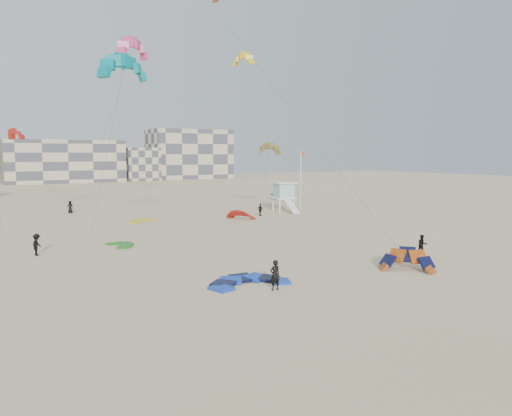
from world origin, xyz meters
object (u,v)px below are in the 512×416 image
kite_ground_orange (407,271)px  kitesurfer_main (275,275)px  kite_ground_blue (248,284)px  lifeguard_tower_near (284,197)px

kite_ground_orange → kitesurfer_main: 10.69m
kite_ground_blue → kite_ground_orange: size_ratio=1.29×
kitesurfer_main → lifeguard_tower_near: lifeguard_tower_near is taller
kite_ground_blue → kite_ground_orange: bearing=-7.4°
kitesurfer_main → lifeguard_tower_near: bearing=-123.5°
kite_ground_blue → lifeguard_tower_near: (23.95, 31.83, 2.07)m
kite_ground_blue → lifeguard_tower_near: 39.88m
kite_ground_blue → kitesurfer_main: (0.69, -1.99, 0.91)m
kitesurfer_main → lifeguard_tower_near: size_ratio=0.31×
kitesurfer_main → lifeguard_tower_near: (23.25, 33.82, 1.15)m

